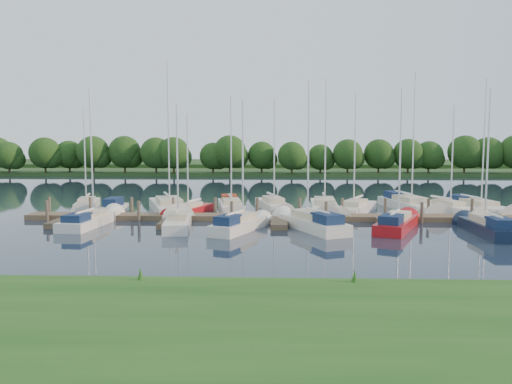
{
  "coord_description": "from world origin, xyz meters",
  "views": [
    {
      "loc": [
        -0.33,
        -31.06,
        5.97
      ],
      "look_at": [
        -1.79,
        8.0,
        2.2
      ],
      "focal_mm": 35.0,
      "sensor_mm": 36.0,
      "label": 1
    }
  ],
  "objects_px": {
    "motorboat": "(113,209)",
    "sailboat_s_2": "(240,226)",
    "sailboat_n_0": "(87,206)",
    "dock": "(279,219)",
    "sailboat_n_5": "(273,207)"
  },
  "relations": [
    {
      "from": "sailboat_n_0",
      "to": "motorboat",
      "type": "bearing_deg",
      "value": 124.47
    },
    {
      "from": "sailboat_n_0",
      "to": "sailboat_s_2",
      "type": "bearing_deg",
      "value": 128.37
    },
    {
      "from": "sailboat_n_0",
      "to": "motorboat",
      "type": "height_order",
      "value": "sailboat_n_0"
    },
    {
      "from": "dock",
      "to": "sailboat_s_2",
      "type": "distance_m",
      "value": 5.2
    },
    {
      "from": "dock",
      "to": "sailboat_n_0",
      "type": "xyz_separation_m",
      "value": [
        -17.78,
        7.01,
        0.07
      ]
    },
    {
      "from": "dock",
      "to": "sailboat_n_5",
      "type": "xyz_separation_m",
      "value": [
        -0.43,
        6.74,
        0.08
      ]
    },
    {
      "from": "motorboat",
      "to": "sailboat_s_2",
      "type": "bearing_deg",
      "value": 143.83
    },
    {
      "from": "motorboat",
      "to": "sailboat_s_2",
      "type": "height_order",
      "value": "sailboat_s_2"
    },
    {
      "from": "sailboat_n_0",
      "to": "dock",
      "type": "bearing_deg",
      "value": 144.05
    },
    {
      "from": "sailboat_n_0",
      "to": "sailboat_n_5",
      "type": "bearing_deg",
      "value": 164.67
    },
    {
      "from": "sailboat_n_0",
      "to": "motorboat",
      "type": "xyz_separation_m",
      "value": [
        3.42,
        -2.98,
        0.07
      ]
    },
    {
      "from": "motorboat",
      "to": "sailboat_n_5",
      "type": "bearing_deg",
      "value": -169.18
    },
    {
      "from": "sailboat_n_0",
      "to": "sailboat_s_2",
      "type": "distance_m",
      "value": 18.94
    },
    {
      "from": "dock",
      "to": "motorboat",
      "type": "xyz_separation_m",
      "value": [
        -14.36,
        4.02,
        0.14
      ]
    },
    {
      "from": "motorboat",
      "to": "dock",
      "type": "bearing_deg",
      "value": 164.14
    }
  ]
}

